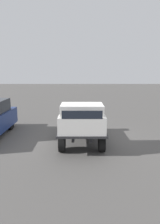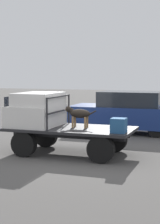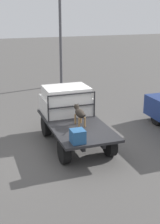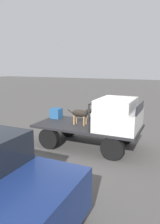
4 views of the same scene
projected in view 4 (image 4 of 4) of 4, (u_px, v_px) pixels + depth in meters
ground_plane at (87, 146)px, 8.01m from camera, size 80.00×80.00×0.00m
flatbed_truck at (88, 131)px, 7.89m from camera, size 3.73×1.83×0.80m
truck_cab at (118, 115)px, 7.30m from camera, size 1.36×1.71×1.01m
truck_headboard at (98, 109)px, 7.56m from camera, size 0.04×1.71×0.93m
dog at (81, 114)px, 7.78m from camera, size 0.98×0.26×0.66m
cargo_crate at (56, 113)px, 8.84m from camera, size 0.39×0.39×0.39m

